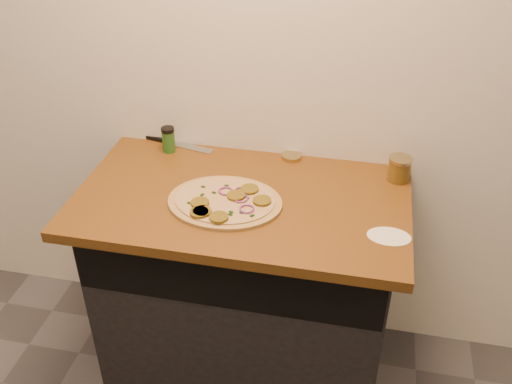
% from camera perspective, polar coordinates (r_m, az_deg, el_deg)
% --- Properties ---
extents(cabinet, '(1.10, 0.60, 0.86)m').
position_cam_1_polar(cabinet, '(2.37, -1.10, -9.39)').
color(cabinet, black).
rests_on(cabinet, ground).
extents(countertop, '(1.20, 0.70, 0.04)m').
position_cam_1_polar(countertop, '(2.07, -1.42, -0.80)').
color(countertop, brown).
rests_on(countertop, cabinet).
extents(pizza, '(0.40, 0.40, 0.03)m').
position_cam_1_polar(pizza, '(2.01, -3.10, -0.97)').
color(pizza, tan).
rests_on(pizza, countertop).
extents(chefs_knife, '(0.31, 0.09, 0.02)m').
position_cam_1_polar(chefs_knife, '(2.41, -8.28, 4.90)').
color(chefs_knife, '#B7BAC1').
rests_on(chefs_knife, countertop).
extents(mason_jar_lid, '(0.10, 0.10, 0.02)m').
position_cam_1_polar(mason_jar_lid, '(2.28, 3.58, 3.58)').
color(mason_jar_lid, tan).
rests_on(mason_jar_lid, countertop).
extents(salsa_jar, '(0.09, 0.09, 0.09)m').
position_cam_1_polar(salsa_jar, '(2.19, 14.13, 2.28)').
color(salsa_jar, maroon).
rests_on(salsa_jar, countertop).
extents(spice_shaker, '(0.05, 0.05, 0.11)m').
position_cam_1_polar(spice_shaker, '(2.33, -8.75, 5.21)').
color(spice_shaker, '#275D1D').
rests_on(spice_shaker, countertop).
extents(flour_spill, '(0.15, 0.15, 0.00)m').
position_cam_1_polar(flour_spill, '(1.91, 13.15, -4.34)').
color(flour_spill, white).
rests_on(flour_spill, countertop).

